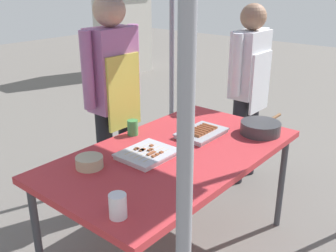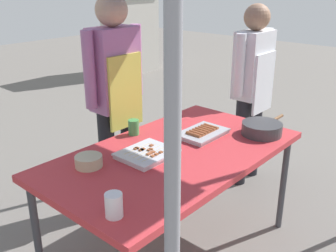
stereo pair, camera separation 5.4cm
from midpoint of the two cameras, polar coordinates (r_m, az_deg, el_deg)
name	(u,v)px [view 1 (the left image)]	position (r m, az deg, el deg)	size (l,w,h in m)	color
stall_table	(174,159)	(2.37, 0.28, -4.86)	(1.60, 0.90, 0.75)	#C63338
tray_grilled_sausages	(202,133)	(2.57, 4.34, -0.98)	(0.33, 0.23, 0.05)	#ADADB2
tray_meat_skewers	(147,154)	(2.27, -3.72, -4.13)	(0.32, 0.27, 0.04)	silver
cooking_wok	(261,127)	(2.66, 12.85, -0.19)	(0.43, 0.27, 0.08)	#38383A
condiment_bowl	(89,162)	(2.19, -12.13, -5.20)	(0.15, 0.15, 0.06)	#BFB28C
drink_cup_near_edge	(118,206)	(1.73, -8.27, -11.53)	(0.08, 0.08, 0.11)	white
drink_cup_by_wok	(133,128)	(2.58, -5.79, -0.23)	(0.07, 0.07, 0.10)	#3F994C
vendor_woman	(114,90)	(2.84, -8.51, 5.28)	(0.52, 0.23, 1.64)	black
customer_nearby	(249,82)	(3.36, 11.33, 6.41)	(0.52, 0.23, 1.54)	black
neighbor_stall_right	(123,20)	(7.50, -6.83, 15.15)	(0.97, 0.59, 1.95)	#B7B2A8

